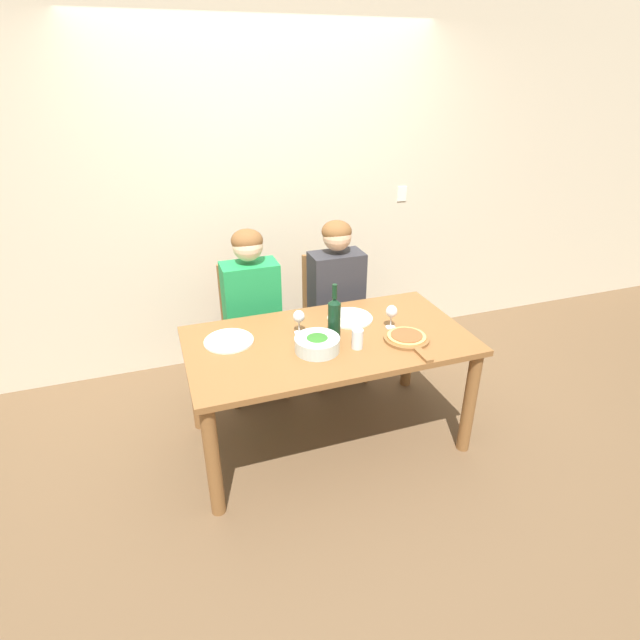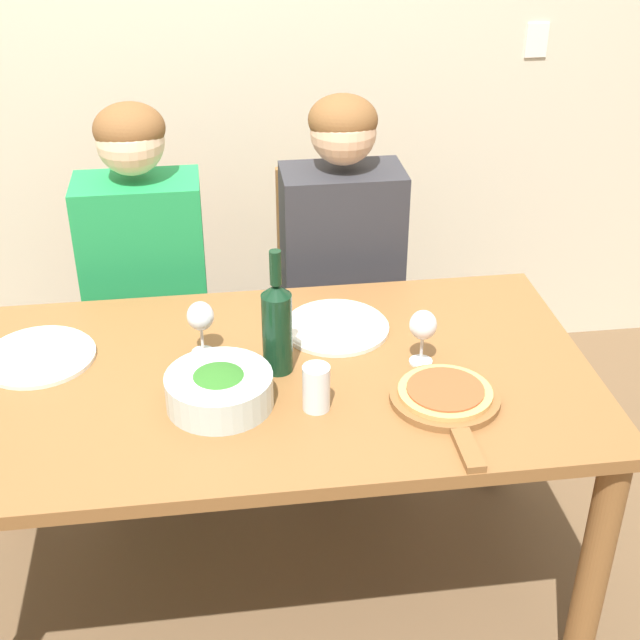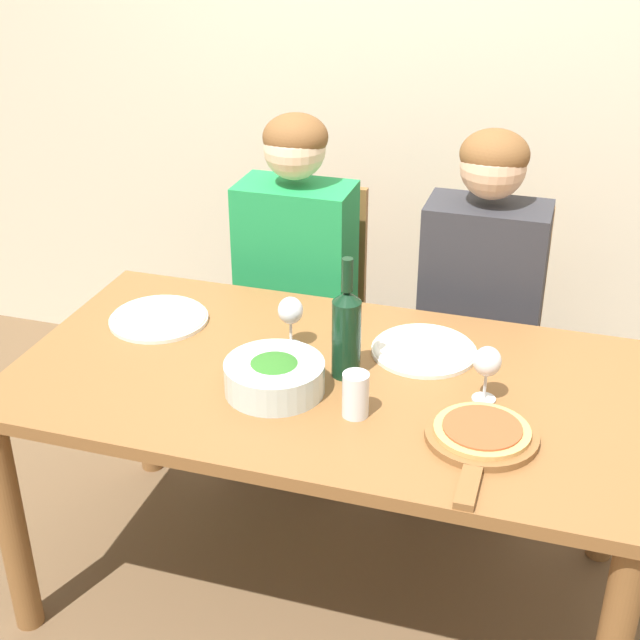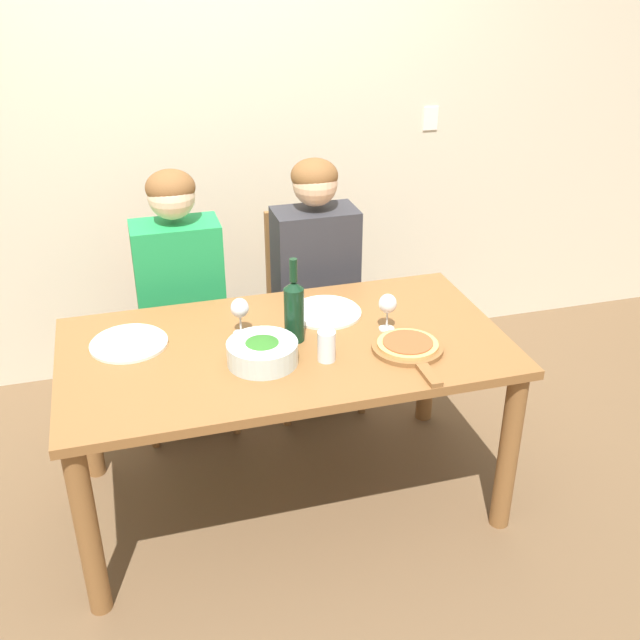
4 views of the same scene
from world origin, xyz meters
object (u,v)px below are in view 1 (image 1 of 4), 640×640
at_px(water_tumbler, 357,339).
at_px(wine_glass_left, 299,318).
at_px(chair_right, 331,311).
at_px(dinner_plate_right, 350,318).
at_px(wine_bottle, 334,316).
at_px(broccoli_bowl, 317,344).
at_px(person_woman, 252,300).
at_px(pizza_on_board, 407,338).
at_px(person_man, 337,288).
at_px(chair_left, 250,324).
at_px(wine_glass_right, 392,313).
at_px(dinner_plate_left, 229,341).

bearing_deg(water_tumbler, wine_glass_left, 133.06).
relative_size(chair_right, dinner_plate_right, 3.27).
distance_m(wine_bottle, broccoli_bowl, 0.22).
height_order(person_woman, wine_bottle, person_woman).
bearing_deg(dinner_plate_right, pizza_on_board, -60.78).
distance_m(chair_right, pizza_on_board, 0.99).
xyz_separation_m(person_woman, dinner_plate_right, (0.54, -0.47, -0.00)).
height_order(pizza_on_board, water_tumbler, water_tumbler).
bearing_deg(person_man, chair_left, 169.90).
bearing_deg(dinner_plate_right, wine_glass_right, -45.83).
distance_m(chair_right, dinner_plate_right, 0.63).
relative_size(person_man, wine_bottle, 3.74).
bearing_deg(dinner_plate_left, broccoli_bowl, -29.90).
bearing_deg(chair_right, pizza_on_board, -83.01).
bearing_deg(water_tumbler, wine_glass_right, 28.15).
distance_m(pizza_on_board, water_tumbler, 0.31).
xyz_separation_m(wine_bottle, dinner_plate_left, (-0.61, 0.13, -0.12)).
distance_m(person_woman, wine_bottle, 0.75).
xyz_separation_m(chair_right, dinner_plate_right, (-0.09, -0.58, 0.24)).
bearing_deg(person_woman, dinner_plate_right, -41.25).
bearing_deg(wine_glass_right, wine_bottle, 176.55).
relative_size(person_woman, wine_glass_left, 8.24).
distance_m(chair_left, wine_bottle, 0.91).
bearing_deg(chair_left, pizza_on_board, -52.07).
relative_size(dinner_plate_right, pizza_on_board, 0.71).
bearing_deg(wine_glass_right, dinner_plate_right, 134.17).
height_order(chair_right, person_man, person_man).
relative_size(chair_right, dinner_plate_left, 3.27).
distance_m(broccoli_bowl, pizza_on_board, 0.54).
distance_m(chair_right, person_woman, 0.68).
xyz_separation_m(chair_right, broccoli_bowl, (-0.42, -0.89, 0.27)).
distance_m(person_man, broccoli_bowl, 0.88).
bearing_deg(dinner_plate_right, dinner_plate_left, -176.81).
bearing_deg(wine_glass_right, dinner_plate_left, 171.07).
xyz_separation_m(chair_left, person_woman, (0.00, -0.11, 0.24)).
xyz_separation_m(chair_left, wine_bottle, (0.36, -0.76, 0.36)).
xyz_separation_m(dinner_plate_left, wine_glass_left, (0.42, -0.03, 0.10)).
relative_size(wine_bottle, water_tumbler, 2.89).
height_order(chair_right, wine_bottle, wine_bottle).
bearing_deg(person_woman, wine_glass_left, -72.29).
height_order(broccoli_bowl, dinner_plate_right, broccoli_bowl).
bearing_deg(water_tumbler, dinner_plate_right, 74.09).
height_order(wine_bottle, wine_glass_right, wine_bottle).
bearing_deg(chair_left, wine_glass_right, -46.96).
xyz_separation_m(chair_right, wine_bottle, (-0.27, -0.76, 0.36)).
height_order(chair_left, broccoli_bowl, chair_left).
bearing_deg(pizza_on_board, broccoli_bowl, 172.77).
height_order(wine_bottle, pizza_on_board, wine_bottle).
bearing_deg(water_tumbler, wine_bottle, 112.57).
relative_size(chair_right, person_woman, 0.76).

